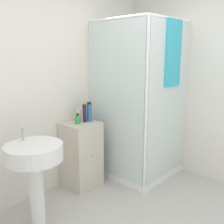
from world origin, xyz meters
name	(u,v)px	position (x,y,z in m)	size (l,w,h in m)	color
wall_back	(41,90)	(0.00, 1.70, 1.25)	(6.40, 0.06, 2.50)	silver
shower_enclosure	(140,135)	(1.14, 1.11, 0.57)	(0.94, 0.97, 2.08)	white
vanity_cabinet	(81,154)	(0.38, 1.47, 0.42)	(0.41, 0.42, 0.83)	beige
sink	(35,162)	(-0.45, 1.16, 0.67)	(0.54, 0.54, 0.97)	white
soap_dispenser	(77,120)	(0.33, 1.46, 0.88)	(0.06, 0.06, 0.13)	green
shampoo_bottle_tall_black	(85,112)	(0.45, 1.46, 0.95)	(0.05, 0.05, 0.25)	#281E33
shampoo_bottle_blue	(89,112)	(0.51, 1.44, 0.95)	(0.06, 0.06, 0.24)	#2D66A3
lotion_bottle_white	(79,116)	(0.42, 1.53, 0.90)	(0.06, 0.06, 0.17)	beige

